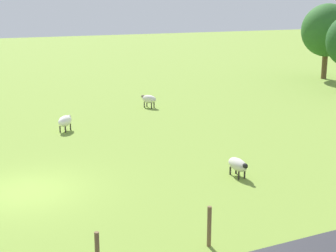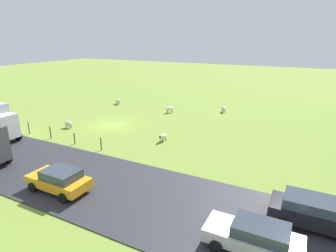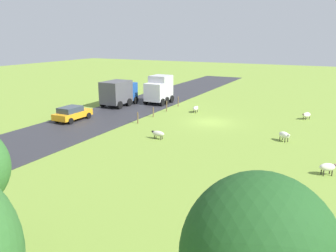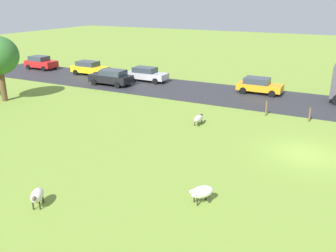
# 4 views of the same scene
# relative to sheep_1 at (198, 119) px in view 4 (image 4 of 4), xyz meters

# --- Properties ---
(ground_plane) EXTENTS (160.00, 160.00, 0.00)m
(ground_plane) POSITION_rel_sheep_1_xyz_m (-1.98, -7.73, -0.49)
(ground_plane) COLOR olive
(road_strip) EXTENTS (8.00, 80.00, 0.06)m
(road_strip) POSITION_rel_sheep_1_xyz_m (9.34, -7.73, -0.46)
(road_strip) COLOR #2D2D33
(road_strip) RESTS_ON ground_plane
(sheep_1) EXTENTS (1.26, 0.52, 0.73)m
(sheep_1) POSITION_rel_sheep_1_xyz_m (0.00, 0.00, 0.00)
(sheep_1) COLOR beige
(sheep_1) RESTS_ON ground_plane
(sheep_2) EXTENTS (1.21, 1.14, 0.83)m
(sheep_2) POSITION_rel_sheep_1_xyz_m (-9.89, -4.28, 0.05)
(sheep_2) COLOR white
(sheep_2) RESTS_ON ground_plane
(sheep_3) EXTENTS (1.15, 0.97, 0.82)m
(sheep_3) POSITION_rel_sheep_1_xyz_m (-13.51, 2.11, 0.06)
(sheep_3) COLOR silver
(sheep_3) RESTS_ON ground_plane
(fence_post_2) EXTENTS (0.12, 0.12, 1.10)m
(fence_post_2) POSITION_rel_sheep_1_xyz_m (4.47, -7.14, 0.06)
(fence_post_2) COLOR brown
(fence_post_2) RESTS_ON ground_plane
(fence_post_3) EXTENTS (0.12, 0.12, 1.19)m
(fence_post_3) POSITION_rel_sheep_1_xyz_m (4.47, -3.90, 0.10)
(fence_post_3) COLOR brown
(fence_post_3) RESTS_ON ground_plane
(car_0) EXTENTS (2.10, 4.59, 1.60)m
(car_0) POSITION_rel_sheep_1_xyz_m (10.93, 18.70, 0.40)
(car_0) COLOR yellow
(car_0) RESTS_ON road_strip
(car_1) EXTENTS (2.12, 4.24, 1.51)m
(car_1) POSITION_rel_sheep_1_xyz_m (11.20, -1.65, 0.36)
(car_1) COLOR orange
(car_1) RESTS_ON road_strip
(car_2) EXTENTS (2.03, 4.49, 1.54)m
(car_2) POSITION_rel_sheep_1_xyz_m (10.93, 10.74, 0.37)
(car_2) COLOR #B7B7BC
(car_2) RESTS_ON road_strip
(car_3) EXTENTS (2.19, 4.11, 1.66)m
(car_3) POSITION_rel_sheep_1_xyz_m (10.98, 26.70, 0.43)
(car_3) COLOR red
(car_3) RESTS_ON road_strip
(car_4) EXTENTS (2.17, 4.56, 1.63)m
(car_4) POSITION_rel_sheep_1_xyz_m (7.62, 13.15, 0.42)
(car_4) COLOR black
(car_4) RESTS_ON road_strip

